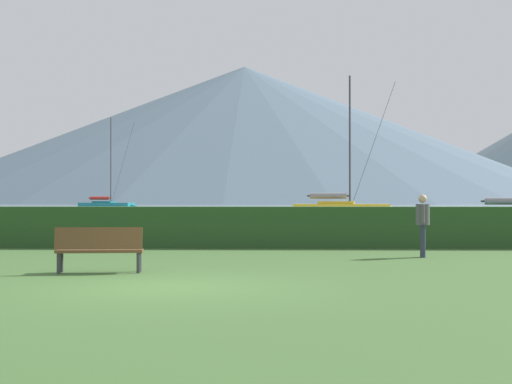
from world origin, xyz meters
The scene contains 9 objects.
ground_plane centered at (0.00, 0.00, 0.00)m, with size 1000.00×1000.00×0.00m, color #3D602D.
harbor_water centered at (0.00, 137.00, 0.00)m, with size 320.00×246.00×0.00m, color #8C9EA3.
hedge_line centered at (0.00, 11.00, 0.65)m, with size 80.00×1.20×1.29m, color #284C23.
sailboat_slip_2 centered at (-19.43, 84.01, 0.68)m, with size 8.12×3.80×12.00m.
sailboat_slip_6 centered at (7.24, 45.73, 0.71)m, with size 8.67×3.44×11.06m.
park_bench_near_path centered at (-1.77, 2.54, 0.53)m, with size 1.82×0.65×0.95m.
person_seated_viewer centered at (5.76, 6.94, 0.97)m, with size 0.36×0.56×1.65m.
distant_hill_west_ridge centered at (-47.91, 385.06, 29.03)m, with size 206.32×206.32×58.05m, color #425666.
distant_hill_east_ridge centered at (-11.77, 348.75, 32.38)m, with size 313.50×313.50×64.75m, color #4C6070.
Camera 1 is at (1.83, -13.13, 1.53)m, focal length 53.47 mm.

